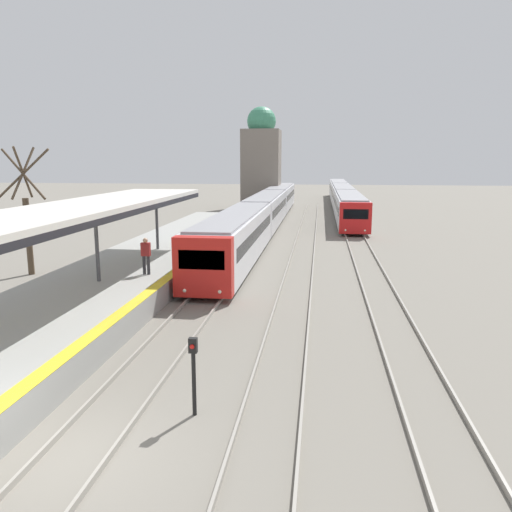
% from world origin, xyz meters
% --- Properties ---
extents(ground_plane, '(240.00, 240.00, 0.00)m').
position_xyz_m(ground_plane, '(0.00, 0.00, 0.00)').
color(ground_plane, slate).
extents(track_platform_line, '(1.51, 120.00, 0.15)m').
position_xyz_m(track_platform_line, '(0.00, 0.00, 0.07)').
color(track_platform_line, gray).
rests_on(track_platform_line, ground_plane).
extents(track_middle_line, '(1.51, 120.00, 0.15)m').
position_xyz_m(track_middle_line, '(3.84, 0.00, 0.07)').
color(track_middle_line, gray).
rests_on(track_middle_line, ground_plane).
extents(track_right_line, '(1.50, 120.00, 0.15)m').
position_xyz_m(track_right_line, '(7.68, 0.00, 0.07)').
color(track_right_line, gray).
rests_on(track_right_line, ground_plane).
extents(platform_canopy, '(4.00, 19.67, 3.35)m').
position_xyz_m(platform_canopy, '(-4.38, 11.06, 4.17)').
color(platform_canopy, beige).
rests_on(platform_canopy, station_platform).
extents(person_on_platform, '(0.40, 0.22, 1.66)m').
position_xyz_m(person_on_platform, '(-2.83, 12.54, 1.90)').
color(person_on_platform, '#2D2D33').
rests_on(person_on_platform, station_platform).
extents(train_near, '(2.56, 49.88, 2.97)m').
position_xyz_m(train_near, '(0.00, 36.32, 1.65)').
color(train_near, red).
rests_on(train_near, ground_plane).
extents(train_far, '(2.54, 49.52, 2.87)m').
position_xyz_m(train_far, '(7.68, 55.99, 1.60)').
color(train_far, red).
rests_on(train_far, ground_plane).
extents(signal_post_near, '(0.20, 0.21, 1.94)m').
position_xyz_m(signal_post_near, '(2.00, 2.15, 1.20)').
color(signal_post_near, black).
rests_on(signal_post_near, ground_plane).
extents(distant_domed_building, '(4.66, 4.66, 12.55)m').
position_xyz_m(distant_domed_building, '(-2.57, 54.58, 5.93)').
color(distant_domed_building, slate).
rests_on(distant_domed_building, ground_plane).
extents(bare_tree_background, '(3.06, 1.91, 6.72)m').
position_xyz_m(bare_tree_background, '(-10.42, 15.76, 3.13)').
color(bare_tree_background, '#4C3D2D').
rests_on(bare_tree_background, ground_plane).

